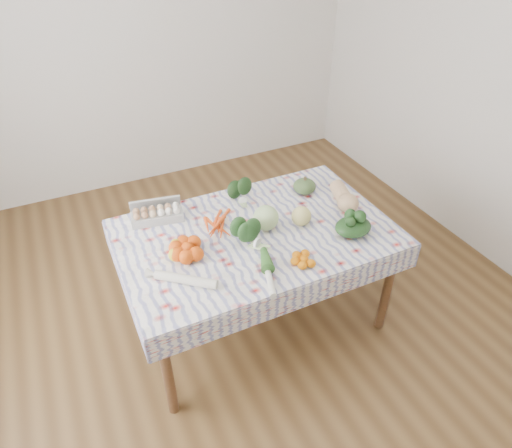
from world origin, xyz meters
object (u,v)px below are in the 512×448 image
object	(u,v)px
egg_carton	(157,215)
kabocha_squash	(305,186)
butternut_squash	(344,196)
grapefruit	(301,216)
dining_table	(256,242)
cabbage	(266,218)

from	to	relation	value
egg_carton	kabocha_squash	world-z (taller)	kabocha_squash
butternut_squash	grapefruit	bearing A→B (deg)	-153.05
dining_table	cabbage	bearing A→B (deg)	4.85
cabbage	egg_carton	bearing A→B (deg)	147.92
egg_carton	butternut_squash	xyz separation A→B (m)	(1.17, -0.35, 0.02)
kabocha_squash	egg_carton	bearing A→B (deg)	173.83
egg_carton	cabbage	xyz separation A→B (m)	(0.58, -0.36, 0.04)
dining_table	kabocha_squash	bearing A→B (deg)	27.92
egg_carton	kabocha_squash	size ratio (longest dim) A/B	2.06
egg_carton	kabocha_squash	xyz separation A→B (m)	(1.00, -0.11, 0.01)
egg_carton	butternut_squash	distance (m)	1.22
kabocha_squash	cabbage	size ratio (longest dim) A/B	0.99
kabocha_squash	grapefruit	bearing A→B (deg)	-123.52
egg_carton	butternut_squash	size ratio (longest dim) A/B	1.10
cabbage	butternut_squash	size ratio (longest dim) A/B	0.54
cabbage	butternut_squash	world-z (taller)	cabbage
butternut_squash	grapefruit	distance (m)	0.37
butternut_squash	egg_carton	bearing A→B (deg)	179.07
cabbage	grapefruit	world-z (taller)	cabbage
egg_carton	grapefruit	distance (m)	0.90
kabocha_squash	butternut_squash	distance (m)	0.29
egg_carton	butternut_squash	world-z (taller)	butternut_squash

